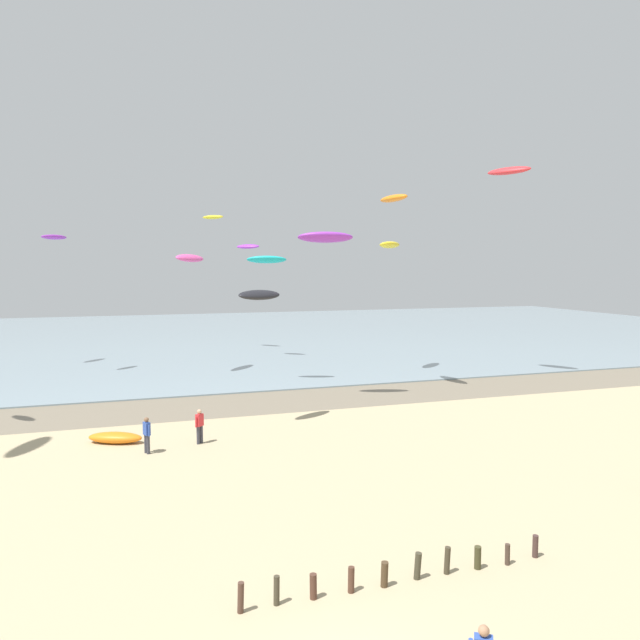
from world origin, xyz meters
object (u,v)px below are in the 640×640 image
at_px(kite_aloft_11, 260,295).
at_px(kite_aloft_12, 267,260).
at_px(person_mid_beach, 147,434).
at_px(kite_aloft_10, 213,217).
at_px(kite_aloft_2, 394,198).
at_px(grounded_kite, 115,438).
at_px(kite_aloft_1, 190,258).
at_px(kite_aloft_7, 509,171).
at_px(kite_aloft_8, 54,237).
at_px(person_nearest_camera, 200,425).
at_px(kite_aloft_6, 248,246).
at_px(kite_aloft_4, 390,245).
at_px(kite_aloft_9, 325,237).

xyz_separation_m(kite_aloft_11, kite_aloft_12, (2.79, 10.74, 2.04)).
distance_m(person_mid_beach, kite_aloft_10, 35.43).
relative_size(kite_aloft_2, kite_aloft_10, 1.20).
distance_m(grounded_kite, kite_aloft_1, 20.49).
bearing_deg(kite_aloft_2, kite_aloft_7, 90.50).
xyz_separation_m(kite_aloft_8, kite_aloft_12, (15.00, -8.43, -1.78)).
bearing_deg(person_mid_beach, person_nearest_camera, 18.04).
bearing_deg(kite_aloft_7, kite_aloft_2, 68.04).
distance_m(person_mid_beach, grounded_kite, 2.70).
relative_size(kite_aloft_1, kite_aloft_12, 1.18).
height_order(person_mid_beach, kite_aloft_6, kite_aloft_6).
xyz_separation_m(kite_aloft_10, kite_aloft_11, (-1.38, -29.00, -6.49)).
distance_m(kite_aloft_1, kite_aloft_4, 15.94).
bearing_deg(kite_aloft_11, kite_aloft_2, -179.21).
bearing_deg(person_nearest_camera, kite_aloft_2, 30.29).
height_order(person_mid_beach, kite_aloft_4, kite_aloft_4).
bearing_deg(kite_aloft_4, kite_aloft_7, 105.40).
bearing_deg(kite_aloft_1, kite_aloft_6, -2.20).
bearing_deg(kite_aloft_10, kite_aloft_11, 131.40).
relative_size(person_nearest_camera, kite_aloft_2, 0.58).
bearing_deg(kite_aloft_11, kite_aloft_1, -110.82).
distance_m(kite_aloft_2, kite_aloft_4, 7.80).
xyz_separation_m(person_mid_beach, kite_aloft_12, (8.85, 13.96, 8.27)).
xyz_separation_m(kite_aloft_4, kite_aloft_12, (-10.49, -1.76, -1.24)).
bearing_deg(kite_aloft_4, kite_aloft_8, -55.93).
bearing_deg(kite_aloft_8, kite_aloft_12, 106.94).
height_order(kite_aloft_4, kite_aloft_11, kite_aloft_4).
xyz_separation_m(person_mid_beach, kite_aloft_7, (26.83, 10.79, 14.96)).
height_order(person_nearest_camera, grounded_kite, person_nearest_camera).
relative_size(kite_aloft_1, kite_aloft_2, 1.14).
xyz_separation_m(kite_aloft_2, kite_aloft_8, (-22.70, 13.37, -2.31)).
height_order(person_nearest_camera, kite_aloft_1, kite_aloft_1).
xyz_separation_m(kite_aloft_4, kite_aloft_7, (7.50, -4.93, 5.45)).
bearing_deg(kite_aloft_4, grounded_kite, -8.18).
height_order(person_mid_beach, kite_aloft_11, kite_aloft_11).
bearing_deg(grounded_kite, kite_aloft_6, -92.83).
relative_size(kite_aloft_2, kite_aloft_11, 1.07).
relative_size(person_mid_beach, kite_aloft_4, 0.54).
distance_m(person_nearest_camera, kite_aloft_4, 24.41).
height_order(person_nearest_camera, kite_aloft_9, kite_aloft_9).
xyz_separation_m(grounded_kite, kite_aloft_8, (-4.69, 20.22, 10.70)).
bearing_deg(grounded_kite, person_nearest_camera, -176.44).
xyz_separation_m(kite_aloft_1, kite_aloft_8, (-10.10, 2.67, 1.62)).
distance_m(person_nearest_camera, person_mid_beach, 2.63).
distance_m(kite_aloft_8, kite_aloft_9, 22.80).
relative_size(person_nearest_camera, kite_aloft_9, 0.49).
xyz_separation_m(person_nearest_camera, grounded_kite, (-3.96, 1.36, -0.65)).
bearing_deg(kite_aloft_1, kite_aloft_7, -70.34).
distance_m(kite_aloft_6, kite_aloft_9, 18.35).
relative_size(person_mid_beach, kite_aloft_2, 0.58).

